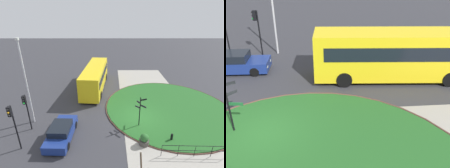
# 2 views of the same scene
# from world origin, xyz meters

# --- Properties ---
(ground) EXTENTS (120.00, 120.00, 0.00)m
(ground) POSITION_xyz_m (0.00, 0.00, 0.00)
(ground) COLOR #333338
(sidewalk_paving) EXTENTS (32.00, 7.81, 0.02)m
(sidewalk_paving) POSITION_xyz_m (0.00, -2.10, 0.01)
(sidewalk_paving) COLOR #9E998E
(sidewalk_paving) RESTS_ON ground
(signpost_directional) EXTENTS (1.19, 1.00, 3.14)m
(signpost_directional) POSITION_xyz_m (-1.30, 0.30, 1.83)
(signpost_directional) COLOR black
(signpost_directional) RESTS_ON ground
(bus_yellow) EXTENTS (10.64, 3.22, 3.25)m
(bus_yellow) POSITION_xyz_m (7.82, 5.36, 1.74)
(bus_yellow) COLOR yellow
(bus_yellow) RESTS_ON ground
(car_far_lane) EXTENTS (4.60, 2.02, 1.42)m
(car_far_lane) POSITION_xyz_m (-3.04, 7.38, 0.66)
(car_far_lane) COLOR navy
(car_far_lane) RESTS_ON ground
(traffic_light_near) EXTENTS (0.49, 0.26, 3.65)m
(traffic_light_near) POSITION_xyz_m (-1.96, 10.61, 2.68)
(traffic_light_near) COLOR black
(traffic_light_near) RESTS_ON ground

